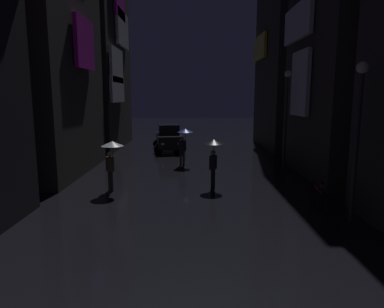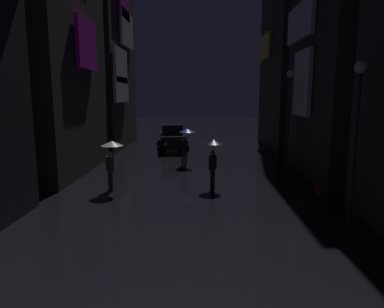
{
  "view_description": "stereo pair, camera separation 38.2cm",
  "coord_description": "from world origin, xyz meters",
  "px_view_note": "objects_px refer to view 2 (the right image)",
  "views": [
    {
      "loc": [
        -0.03,
        -4.55,
        3.9
      ],
      "look_at": [
        0.0,
        9.34,
        1.57
      ],
      "focal_mm": 32.0,
      "sensor_mm": 36.0,
      "label": 1
    },
    {
      "loc": [
        0.35,
        -4.54,
        3.9
      ],
      "look_at": [
        0.0,
        9.34,
        1.57
      ],
      "focal_mm": 32.0,
      "sensor_mm": 36.0,
      "label": 2
    }
  ],
  "objects_px": {
    "pedestrian_midstreet_left_blue": "(186,137)",
    "bicycle_parked_at_storefront": "(316,194)",
    "streetlamp_right_far": "(289,108)",
    "streetlamp_right_near": "(356,123)",
    "car_distant": "(172,138)",
    "pedestrian_foreground_right_clear": "(111,152)",
    "pedestrian_midstreet_centre_black": "(213,150)"
  },
  "relations": [
    {
      "from": "pedestrian_midstreet_left_blue",
      "to": "bicycle_parked_at_storefront",
      "type": "distance_m",
      "value": 8.8
    },
    {
      "from": "bicycle_parked_at_storefront",
      "to": "streetlamp_right_far",
      "type": "distance_m",
      "value": 6.83
    },
    {
      "from": "streetlamp_right_far",
      "to": "streetlamp_right_near",
      "type": "bearing_deg",
      "value": -90.0
    },
    {
      "from": "bicycle_parked_at_storefront",
      "to": "streetlamp_right_near",
      "type": "distance_m",
      "value": 3.33
    },
    {
      "from": "car_distant",
      "to": "streetlamp_right_near",
      "type": "height_order",
      "value": "streetlamp_right_near"
    },
    {
      "from": "car_distant",
      "to": "pedestrian_foreground_right_clear",
      "type": "bearing_deg",
      "value": -98.12
    },
    {
      "from": "pedestrian_foreground_right_clear",
      "to": "streetlamp_right_far",
      "type": "height_order",
      "value": "streetlamp_right_far"
    },
    {
      "from": "car_distant",
      "to": "streetlamp_right_far",
      "type": "height_order",
      "value": "streetlamp_right_far"
    },
    {
      "from": "streetlamp_right_near",
      "to": "pedestrian_foreground_right_clear",
      "type": "bearing_deg",
      "value": 157.49
    },
    {
      "from": "bicycle_parked_at_storefront",
      "to": "car_distant",
      "type": "height_order",
      "value": "car_distant"
    },
    {
      "from": "pedestrian_midstreet_centre_black",
      "to": "streetlamp_right_near",
      "type": "xyz_separation_m",
      "value": [
        4.11,
        -4.02,
        1.46
      ]
    },
    {
      "from": "bicycle_parked_at_storefront",
      "to": "streetlamp_right_near",
      "type": "xyz_separation_m",
      "value": [
        0.4,
        -1.86,
        2.74
      ]
    },
    {
      "from": "bicycle_parked_at_storefront",
      "to": "car_distant",
      "type": "distance_m",
      "value": 14.17
    },
    {
      "from": "car_distant",
      "to": "streetlamp_right_near",
      "type": "bearing_deg",
      "value": -65.11
    },
    {
      "from": "pedestrian_midstreet_left_blue",
      "to": "pedestrian_midstreet_centre_black",
      "type": "relative_size",
      "value": 1.0
    },
    {
      "from": "pedestrian_midstreet_left_blue",
      "to": "bicycle_parked_at_storefront",
      "type": "relative_size",
      "value": 1.17
    },
    {
      "from": "pedestrian_foreground_right_clear",
      "to": "car_distant",
      "type": "height_order",
      "value": "pedestrian_foreground_right_clear"
    },
    {
      "from": "pedestrian_midstreet_centre_black",
      "to": "streetlamp_right_far",
      "type": "xyz_separation_m",
      "value": [
        4.11,
        4.0,
        1.65
      ]
    },
    {
      "from": "pedestrian_foreground_right_clear",
      "to": "streetlamp_right_far",
      "type": "bearing_deg",
      "value": 28.76
    },
    {
      "from": "pedestrian_midstreet_left_blue",
      "to": "streetlamp_right_near",
      "type": "bearing_deg",
      "value": -58.58
    },
    {
      "from": "pedestrian_midstreet_centre_black",
      "to": "bicycle_parked_at_storefront",
      "type": "distance_m",
      "value": 4.48
    },
    {
      "from": "bicycle_parked_at_storefront",
      "to": "pedestrian_foreground_right_clear",
      "type": "bearing_deg",
      "value": 168.64
    },
    {
      "from": "car_distant",
      "to": "streetlamp_right_far",
      "type": "xyz_separation_m",
      "value": [
        6.74,
        -6.51,
        2.39
      ]
    },
    {
      "from": "bicycle_parked_at_storefront",
      "to": "streetlamp_right_near",
      "type": "relative_size",
      "value": 0.37
    },
    {
      "from": "car_distant",
      "to": "streetlamp_right_far",
      "type": "relative_size",
      "value": 0.82
    },
    {
      "from": "car_distant",
      "to": "pedestrian_midstreet_left_blue",
      "type": "bearing_deg",
      "value": -77.15
    },
    {
      "from": "car_distant",
      "to": "streetlamp_right_near",
      "type": "xyz_separation_m",
      "value": [
        6.74,
        -14.52,
        2.2
      ]
    },
    {
      "from": "car_distant",
      "to": "pedestrian_midstreet_centre_black",
      "type": "bearing_deg",
      "value": -75.95
    },
    {
      "from": "pedestrian_midstreet_centre_black",
      "to": "streetlamp_right_far",
      "type": "bearing_deg",
      "value": 44.2
    },
    {
      "from": "bicycle_parked_at_storefront",
      "to": "streetlamp_right_far",
      "type": "xyz_separation_m",
      "value": [
        0.4,
        6.16,
        2.93
      ]
    },
    {
      "from": "streetlamp_right_near",
      "to": "pedestrian_midstreet_left_blue",
      "type": "bearing_deg",
      "value": 121.42
    },
    {
      "from": "pedestrian_midstreet_centre_black",
      "to": "bicycle_parked_at_storefront",
      "type": "xyz_separation_m",
      "value": [
        3.71,
        -2.16,
        -1.28
      ]
    }
  ]
}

